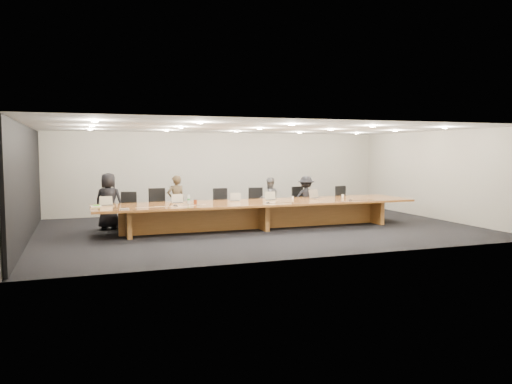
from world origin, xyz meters
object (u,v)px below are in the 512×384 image
Objects in this scene: chair_far_left at (128,210)px; av_box at (125,209)px; laptop_e at (317,194)px; water_bottle at (189,199)px; laptop_a at (107,201)px; laptop_c at (235,197)px; laptop_d at (272,196)px; person_d at (306,198)px; chair_mid_left at (222,206)px; chair_right at (302,203)px; amber_mug at (195,202)px; mic_right at (350,200)px; mic_left at (175,205)px; conference_table at (260,210)px; chair_far_right at (345,201)px; paper_cup_near at (293,198)px; person_b at (176,201)px; person_a at (109,201)px; mic_center at (268,203)px; chair_left at (159,208)px; laptop_b at (178,199)px; person_c at (269,199)px; chair_mid_right at (256,204)px.

chair_far_left is 1.92m from av_box.
laptop_e reaches higher than water_bottle.
laptop_c is (3.49, 0.09, -0.01)m from laptop_a.
person_d is at bearing 28.38° from laptop_d.
chair_right is (2.59, -0.06, -0.00)m from chair_mid_left.
amber_mug is 4.44m from mic_right.
chair_far_left is 9.06× the size of amber_mug.
amber_mug is 0.86× the size of mic_left.
chair_mid_left is at bearing 9.54° from person_d.
conference_table is 2.27m from person_d.
paper_cup_near is (-2.29, -0.98, 0.27)m from chair_far_right.
chair_far_left is at bearing 78.07° from av_box.
amber_mug reaches higher than av_box.
av_box is (-1.61, -1.95, 0.03)m from person_b.
chair_mid_left reaches higher than chair_far_left.
laptop_e is at bearing -161.59° from chair_far_right.
water_bottle is at bearing -176.32° from paper_cup_near.
person_a is 12.93× the size of mic_right.
laptop_e is at bearing 22.11° from mic_center.
chair_left is at bearing 123.12° from water_bottle.
chair_far_left is at bearing 150.34° from laptop_b.
laptop_b reaches higher than mic_left.
laptop_a is 3.49m from laptop_c.
laptop_e reaches higher than laptop_b.
person_c is at bearing 170.00° from person_b.
mic_left is (-5.88, -1.62, 0.25)m from chair_far_right.
person_b is at bearing 96.93° from water_bottle.
water_bottle is 4.61m from mic_right.
person_d is at bearing 13.93° from laptop_b.
person_d is at bearing 4.97° from chair_mid_right.
amber_mug is (-2.60, -1.24, 0.13)m from person_c.
chair_mid_left is 2.97× the size of laptop_e.
chair_left is at bearing 166.32° from chair_far_right.
chair_far_right is 5.78m from laptop_b.
laptop_d reaches higher than water_bottle.
person_b reaches higher than mic_left.
laptop_d is 1.45m from laptop_e.
conference_table is 78.35× the size of amber_mug.
amber_mug is at bearing -56.45° from chair_left.
mic_right is (0.62, -1.65, 0.07)m from person_d.
person_b is at bearing -178.61° from chair_mid_left.
chair_mid_left is 0.77× the size of person_d.
laptop_e is 3.11× the size of amber_mug.
chair_far_left is 3.86m from chair_mid_right.
person_a is 4.90× the size of laptop_b.
person_b reaches higher than person_d.
laptop_e is (5.90, -0.97, 0.11)m from person_a.
water_bottle is at bearing 171.63° from mic_right.
laptop_a is at bearing 105.26° from person_a.
chair_far_right is at bearing 13.86° from amber_mug.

